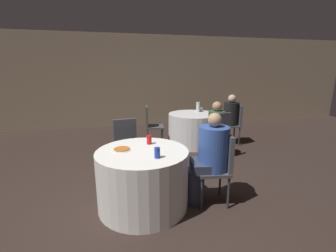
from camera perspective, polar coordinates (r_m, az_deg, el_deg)
ground_plane at (r=3.07m, az=-8.41°, el=-19.89°), size 16.00×16.00×0.00m
wall_back at (r=7.20m, az=-11.58°, el=11.02°), size 16.00×0.06×2.80m
table_near at (r=2.94m, az=-6.37°, el=-13.07°), size 1.14×1.14×0.74m
table_far at (r=5.33m, az=6.35°, el=-0.78°), size 1.15×1.15×0.74m
chair_near_north at (r=3.76m, az=-10.52°, el=-4.07°), size 0.46×0.46×0.93m
chair_near_east at (r=2.99m, az=13.03°, el=-8.92°), size 0.45×0.45×0.93m
chair_far_west at (r=5.18m, az=-4.40°, el=0.99°), size 0.45×0.45×0.93m
chair_far_east at (r=5.55m, az=16.54°, el=1.30°), size 0.46×0.46×0.93m
chair_far_south at (r=4.49m, az=12.75°, el=-1.31°), size 0.47×0.47×0.93m
person_green_jacket at (r=4.62m, az=11.50°, el=-0.69°), size 0.36×0.49×1.13m
person_black_shirt at (r=5.49m, az=14.98°, el=1.74°), size 0.51×0.38×1.18m
person_blue_shirt at (r=2.92m, az=10.20°, el=-7.84°), size 0.53×0.40×1.20m
pizza_plate_near at (r=2.86m, az=-11.64°, el=-5.79°), size 0.24×0.24×0.02m
soda_can_blue at (r=2.53m, az=-2.75°, el=-6.81°), size 0.07×0.07×0.12m
soda_can_red at (r=3.02m, az=-4.81°, el=-3.48°), size 0.07×0.07×0.12m
bottle_far at (r=5.49m, az=7.63°, el=4.80°), size 0.09×0.09×0.24m
cup_far at (r=5.61m, az=8.39°, el=4.19°), size 0.08×0.08×0.09m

